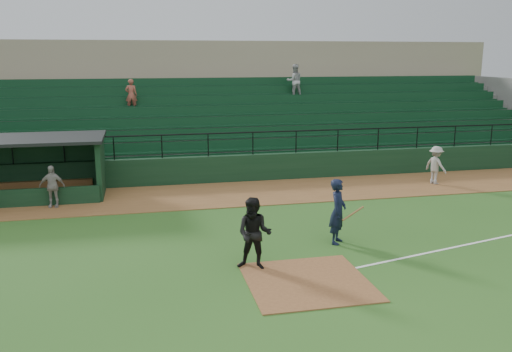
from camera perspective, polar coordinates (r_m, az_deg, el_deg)
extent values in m
plane|color=#29571C|center=(14.61, 4.27, -9.59)|extent=(90.00, 90.00, 0.00)
cube|color=brown|center=(22.01, -1.68, -1.85)|extent=(40.00, 4.00, 0.03)
cube|color=brown|center=(13.73, 5.48, -11.06)|extent=(3.00, 3.00, 0.03)
cube|color=black|center=(23.98, -2.66, 0.79)|extent=(36.00, 0.35, 1.20)
cylinder|color=black|center=(23.71, -2.70, 4.58)|extent=(36.00, 0.06, 0.06)
cube|color=slate|center=(28.56, -4.37, 5.12)|extent=(36.00, 9.00, 3.60)
cube|color=#0F381D|center=(28.01, -4.24, 5.90)|extent=(34.56, 8.00, 4.05)
cube|color=gray|center=(34.84, -5.93, 8.76)|extent=(38.00, 3.00, 6.40)
cube|color=slate|center=(32.83, -5.55, 9.41)|extent=(36.00, 2.00, 0.20)
imported|color=#AEAEAE|center=(31.14, 4.10, 9.99)|extent=(0.92, 0.72, 1.90)
imported|color=#9E4C3A|center=(28.91, -13.08, 8.36)|extent=(0.60, 0.39, 1.64)
cube|color=black|center=(22.52, -16.12, 0.95)|extent=(0.20, 2.60, 2.30)
imported|color=black|center=(16.24, 8.66, -3.72)|extent=(0.79, 0.86, 1.97)
cylinder|color=olive|center=(16.22, 10.23, -3.93)|extent=(0.79, 0.34, 0.35)
imported|color=black|center=(14.14, -0.18, -6.14)|extent=(1.15, 1.05, 1.93)
imported|color=#A5A09A|center=(24.69, 18.50, 1.10)|extent=(0.94, 1.22, 1.66)
imported|color=#A09B96|center=(21.19, -20.79, -1.03)|extent=(0.95, 0.47, 1.57)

